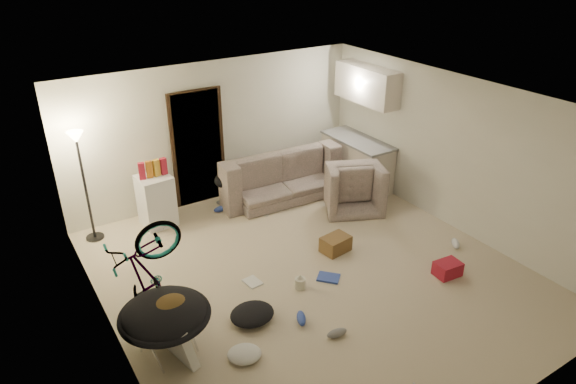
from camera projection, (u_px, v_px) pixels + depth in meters
floor at (312, 273)px, 7.41m from camera, size 5.50×6.00×0.02m
ceiling at (316, 104)px, 6.28m from camera, size 5.50×6.00×0.02m
wall_back at (217, 131)px, 9.12m from camera, size 5.50×0.02×2.50m
wall_front at (507, 324)px, 4.57m from camera, size 5.50×0.02×2.50m
wall_left at (104, 258)px, 5.52m from camera, size 0.02×6.00×2.50m
wall_right at (455, 153)px, 8.17m from camera, size 0.02×6.00×2.50m
doorway at (198, 148)px, 9.00m from camera, size 0.85×0.10×2.04m
door_trim at (198, 149)px, 8.98m from camera, size 0.97×0.04×2.10m
floor_lamp at (81, 163)px, 7.67m from camera, size 0.28×0.28×1.81m
kitchen_counter at (356, 163)px, 9.88m from camera, size 0.60×1.50×0.88m
counter_top at (358, 140)px, 9.68m from camera, size 0.64×1.54×0.04m
kitchen_uppers at (367, 84)px, 9.27m from camera, size 0.38×1.40×0.65m
sofa at (276, 177)px, 9.53m from camera, size 2.35×1.03×0.67m
armchair at (349, 188)px, 9.16m from camera, size 1.27×1.21×0.65m
bicycle at (152, 301)px, 6.17m from camera, size 1.60×0.74×0.91m
mini_fridge at (156, 201)px, 8.48m from camera, size 0.54×0.54×0.87m
snack_box_0 at (142, 172)px, 8.15m from camera, size 0.11×0.09×0.30m
snack_box_1 at (149, 170)px, 8.20m from camera, size 0.11×0.09×0.30m
snack_box_2 at (156, 168)px, 8.26m from camera, size 0.12×0.09×0.30m
snack_box_3 at (164, 167)px, 8.32m from camera, size 0.11×0.08×0.30m
saucer_chair at (166, 322)px, 5.80m from camera, size 1.04×1.04×0.74m
hoodie at (169, 307)px, 5.71m from camera, size 0.54×0.48×0.22m
sofa_drape at (229, 179)px, 8.98m from camera, size 0.66×0.58×0.28m
tv_box at (168, 333)px, 5.85m from camera, size 0.41×0.91×0.59m
drink_case_a at (336, 244)px, 7.86m from camera, size 0.47×0.36×0.24m
drink_case_b at (448, 269)px, 7.31m from camera, size 0.38×0.30×0.21m
juicer at (300, 282)px, 7.05m from camera, size 0.15×0.15×0.22m
newspaper at (258, 209)px, 9.11m from camera, size 0.64×0.65×0.01m
book_blue at (328, 278)px, 7.27m from camera, size 0.37×0.38×0.03m
book_white at (253, 282)px, 7.18m from camera, size 0.23×0.28×0.02m
shoe_0 at (221, 209)px, 9.03m from camera, size 0.28×0.13×0.10m
shoe_1 at (224, 203)px, 9.23m from camera, size 0.27×0.26×0.10m
shoe_2 at (301, 318)px, 6.44m from camera, size 0.23×0.30×0.10m
shoe_3 at (337, 333)px, 6.20m from camera, size 0.28×0.14×0.10m
shoe_4 at (456, 243)px, 8.01m from camera, size 0.26×0.30×0.10m
clothes_lump_a at (252, 314)px, 6.45m from camera, size 0.60×0.53×0.18m
clothes_lump_c at (244, 354)px, 5.88m from camera, size 0.50×0.48×0.12m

